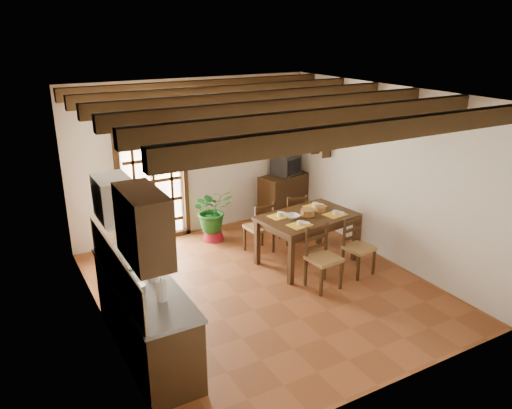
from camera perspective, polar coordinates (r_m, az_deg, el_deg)
ground_plane at (r=7.45m, az=0.85°, el=-9.40°), size 5.00×5.00×0.00m
room_shell at (r=6.75m, az=0.92°, el=4.18°), size 4.52×5.02×2.81m
ceiling_beams at (r=6.57m, az=0.97°, el=11.53°), size 4.50×4.34×0.20m
french_door at (r=8.79m, az=-11.75°, el=3.13°), size 1.26×0.11×2.32m
kitchen_counter at (r=6.08m, az=-12.66°, el=-12.09°), size 0.64×2.25×1.38m
upper_cabinet at (r=4.82m, az=-12.76°, el=-2.42°), size 0.35×0.80×0.70m
range_hood at (r=6.01m, az=-15.98°, el=0.58°), size 0.38×0.60×0.54m
counter_items at (r=5.92m, az=-13.28°, el=-7.66°), size 0.50×1.43×0.25m
dining_table at (r=7.94m, az=5.89°, el=-1.94°), size 1.60×1.14×0.81m
chair_near_left at (r=7.38m, az=7.63°, el=-7.31°), size 0.46×0.44×0.94m
chair_near_right at (r=7.88m, az=11.55°, el=-5.89°), size 0.44×0.43×0.87m
chair_far_left at (r=8.43m, az=0.40°, el=-3.64°), size 0.45×0.43×0.90m
chair_far_right at (r=8.86m, az=4.24°, el=-2.50°), size 0.46×0.44×0.90m
table_setting at (r=7.88m, az=5.93°, el=-0.64°), size 1.09×0.72×0.10m
table_bowl at (r=7.77m, az=4.20°, el=-1.37°), size 0.24×0.24×0.05m
sideboard at (r=9.86m, az=3.35°, el=0.93°), size 1.15×0.72×0.90m
crt_tv at (r=9.67m, az=3.44°, el=4.52°), size 0.57×0.55×0.40m
fuse_box at (r=9.59m, az=1.23°, el=8.46°), size 0.25×0.03×0.32m
plant_pot at (r=8.99m, az=-4.91°, el=-3.36°), size 0.38×0.38×0.23m
potted_plant at (r=8.82m, az=-4.99°, el=-0.61°), size 1.95×1.71×2.04m
wall_shelf at (r=9.27m, az=7.43°, el=6.39°), size 0.20×0.42×0.20m
shelf_vase at (r=9.24m, az=7.47°, el=7.23°), size 0.15×0.15×0.15m
shelf_flowers at (r=9.20m, az=7.53°, el=8.49°), size 0.14×0.14×0.36m
framed_picture at (r=9.21m, az=8.00°, el=9.71°), size 0.03×0.32×0.32m
pendant_lamp at (r=7.63m, az=5.81°, el=7.92°), size 0.36×0.36×0.84m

